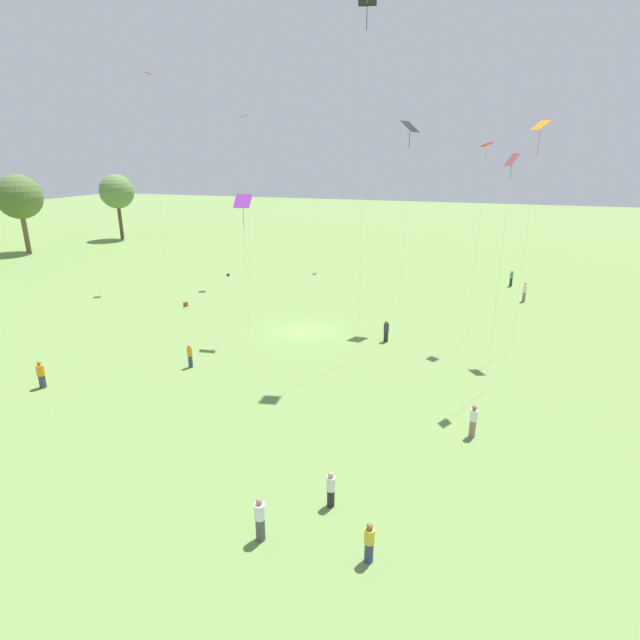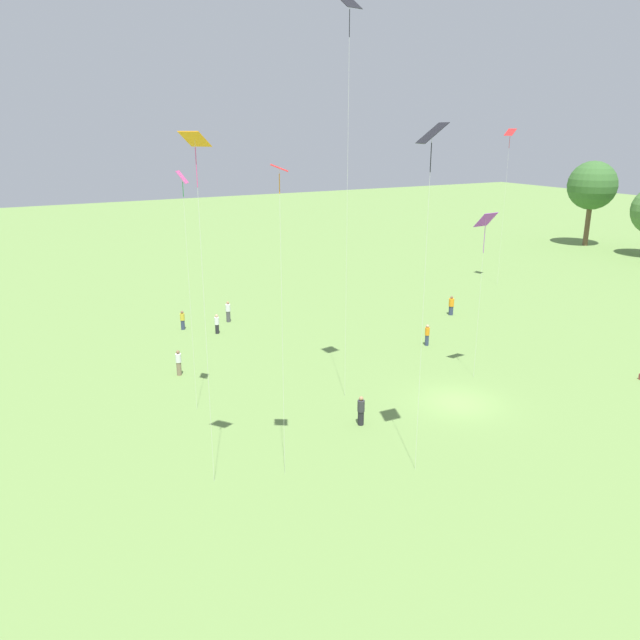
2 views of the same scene
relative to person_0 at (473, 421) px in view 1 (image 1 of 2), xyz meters
The scene contains 23 objects.
ground_plane 18.17m from the person_0, 47.61° to the left, with size 240.00×240.00×0.00m, color #6B8E47.
tree_5 70.52m from the person_0, 63.31° to the left, with size 6.13×6.13×10.92m.
tree_6 74.08m from the person_0, 51.70° to the left, with size 5.44×5.44×10.47m.
person_0 is the anchor object (origin of this frame).
person_1 27.03m from the person_0, ahead, with size 0.37×0.37×1.90m.
person_2 10.02m from the person_0, 161.93° to the left, with size 0.37×0.37×1.59m.
person_3 18.38m from the person_0, 80.28° to the left, with size 0.41×0.41×1.64m.
person_4 25.11m from the person_0, 95.36° to the left, with size 0.64×0.64×1.71m.
person_5 32.70m from the person_0, ahead, with size 0.36×0.36×1.69m.
person_6 13.67m from the person_0, 29.34° to the left, with size 0.43×0.43×1.69m.
person_7 8.88m from the person_0, 144.11° to the left, with size 0.36×0.36×1.60m.
person_8 12.07m from the person_0, 143.91° to the left, with size 0.57×0.57×1.78m.
kite_0 19.10m from the person_0, ahead, with size 1.00×0.98×14.26m.
kite_1 22.80m from the person_0, 44.17° to the left, with size 1.03×1.18×22.11m.
kite_2 19.43m from the person_0, ahead, with size 1.31×1.27×15.55m.
kite_3 21.53m from the person_0, 60.59° to the left, with size 0.98×1.30×10.78m.
kite_4 43.90m from the person_0, 55.76° to the left, with size 0.87×0.87×21.11m.
kite_5 12.93m from the person_0, ahead, with size 0.95×0.83×13.56m.
kite_6 23.17m from the person_0, 20.78° to the left, with size 1.55×1.38×15.89m.
kite_8 39.25m from the person_0, 43.40° to the left, with size 1.03×1.03×17.33m.
picnic_bag_0 36.38m from the person_0, 31.32° to the left, with size 0.48×0.43×0.34m.
picnic_bag_1 30.33m from the person_0, 59.89° to the left, with size 0.35×0.33×0.40m.
picnic_bag_2 39.37m from the person_0, 45.98° to the left, with size 0.39×0.38×0.28m.
Camera 1 is at (-35.44, -13.01, 13.47)m, focal length 28.00 mm.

